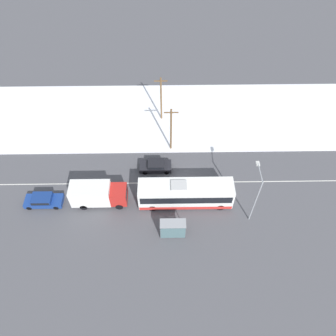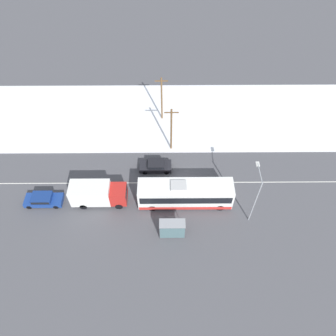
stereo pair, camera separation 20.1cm
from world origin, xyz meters
TOP-DOWN VIEW (x-y plane):
  - ground_plane at (0.00, 0.00)m, footprint 120.00×120.00m
  - snow_lot at (0.00, 12.38)m, footprint 80.00×14.61m
  - lane_marking_center at (0.00, 0.00)m, footprint 60.00×0.12m
  - city_bus at (-0.07, -2.87)m, footprint 11.04×2.57m
  - box_truck at (-10.43, -2.73)m, footprint 6.57×2.30m
  - sedan_car at (-3.65, 2.21)m, footprint 4.10×1.80m
  - parked_car_near_truck at (-17.04, -2.89)m, footprint 4.48×1.80m
  - pedestrian_at_stop at (-1.95, -6.30)m, footprint 0.56×0.25m
  - bus_shelter at (-1.66, -7.41)m, footprint 2.84×1.20m
  - streetlamp at (7.28, -4.81)m, footprint 0.36×2.87m
  - utility_pole_roadside at (-1.62, 5.81)m, footprint 1.80×0.24m
  - utility_pole_snowlot at (-2.89, 11.85)m, footprint 1.80×0.24m

SIDE VIEW (x-z plane):
  - ground_plane at x=0.00m, z-range 0.00..0.00m
  - lane_marking_center at x=0.00m, z-range 0.00..0.00m
  - snow_lot at x=0.00m, z-range 0.00..0.12m
  - sedan_car at x=-3.65m, z-range 0.07..1.44m
  - parked_car_near_truck at x=-17.04m, z-range 0.07..1.44m
  - pedestrian_at_stop at x=-1.95m, z-range 0.18..1.74m
  - bus_shelter at x=-1.66m, z-range 0.47..2.87m
  - box_truck at x=-10.43m, z-range 0.15..3.22m
  - city_bus at x=-0.07m, z-range -0.04..3.48m
  - utility_pole_roadside at x=-1.62m, z-range 0.18..7.27m
  - utility_pole_snowlot at x=-2.89m, z-range 0.18..7.46m
  - streetlamp at x=7.28m, z-range 1.01..8.40m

